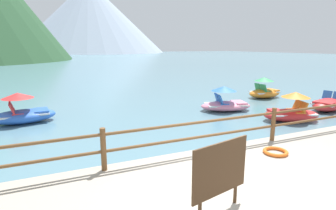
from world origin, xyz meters
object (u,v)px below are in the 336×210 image
at_px(sign_board, 220,170).
at_px(pedal_boat_2, 265,91).
at_px(pedal_boat_1, 226,103).
at_px(pedal_boat_0, 292,112).
at_px(life_ring, 275,152).
at_px(pedal_boat_3, 23,113).
at_px(pedal_boat_4, 328,104).

bearing_deg(sign_board, pedal_boat_2, 44.09).
bearing_deg(pedal_boat_1, pedal_boat_0, -61.93).
bearing_deg(life_ring, pedal_boat_1, 65.77).
height_order(pedal_boat_1, pedal_boat_2, pedal_boat_2).
relative_size(life_ring, pedal_boat_3, 0.24).
relative_size(sign_board, pedal_boat_2, 0.56).
distance_m(life_ring, pedal_boat_1, 6.35).
relative_size(sign_board, pedal_boat_0, 0.47).
height_order(pedal_boat_2, pedal_boat_3, pedal_boat_3).
height_order(pedal_boat_1, pedal_boat_4, pedal_boat_1).
height_order(life_ring, pedal_boat_0, pedal_boat_0).
bearing_deg(pedal_boat_4, life_ring, -151.84).
xyz_separation_m(life_ring, pedal_boat_4, (7.21, 3.86, -0.15)).
xyz_separation_m(sign_board, pedal_boat_1, (5.30, 7.27, -0.75)).
distance_m(sign_board, pedal_boat_1, 9.03).
bearing_deg(pedal_boat_3, pedal_boat_2, 1.64).
relative_size(pedal_boat_1, pedal_boat_2, 1.24).
height_order(pedal_boat_0, pedal_boat_4, pedal_boat_0).
bearing_deg(pedal_boat_4, pedal_boat_1, 157.34).
height_order(sign_board, pedal_boat_4, sign_board).
relative_size(pedal_boat_2, pedal_boat_4, 0.79).
height_order(pedal_boat_0, pedal_boat_1, pedal_boat_0).
bearing_deg(pedal_boat_1, sign_board, -126.10).
relative_size(life_ring, pedal_boat_1, 0.23).
bearing_deg(pedal_boat_3, pedal_boat_0, -22.08).
xyz_separation_m(pedal_boat_0, pedal_boat_3, (-10.15, 4.12, 0.02)).
bearing_deg(sign_board, pedal_boat_4, 28.33).
height_order(sign_board, pedal_boat_1, sign_board).
xyz_separation_m(sign_board, pedal_boat_0, (6.70, 4.64, -0.74)).
height_order(pedal_boat_2, pedal_boat_4, pedal_boat_2).
height_order(life_ring, pedal_boat_3, pedal_boat_3).
distance_m(pedal_boat_0, pedal_boat_4, 3.28).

